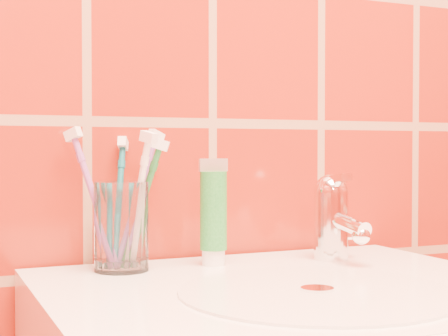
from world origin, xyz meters
name	(u,v)px	position (x,y,z in m)	size (l,w,h in m)	color
glass_tumbler	(121,226)	(-0.16, 1.12, 0.91)	(0.07, 0.07, 0.11)	white
toothpaste_tube	(213,215)	(-0.03, 1.12, 0.92)	(0.04, 0.04, 0.14)	white
faucet	(333,214)	(0.14, 1.09, 0.91)	(0.05, 0.11, 0.12)	white
toothbrush_0	(119,203)	(-0.15, 1.16, 0.93)	(0.05, 0.08, 0.18)	#0C5765
toothbrush_1	(95,200)	(-0.19, 1.14, 0.94)	(0.07, 0.08, 0.19)	#8C499E
toothbrush_2	(138,202)	(-0.14, 1.11, 0.94)	(0.04, 0.06, 0.18)	white
toothbrush_3	(137,199)	(-0.13, 1.15, 0.94)	(0.08, 0.05, 0.19)	#7D4799
toothbrush_4	(142,205)	(-0.13, 1.12, 0.93)	(0.07, 0.04, 0.17)	#1D6D2F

